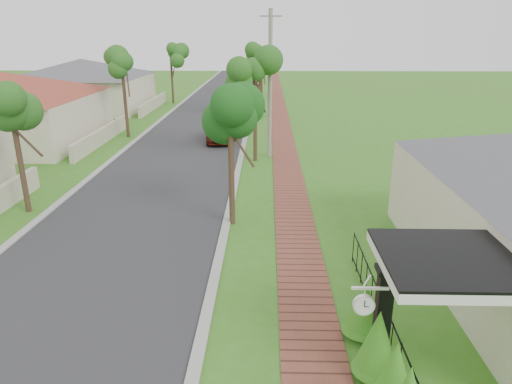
% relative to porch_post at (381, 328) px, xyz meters
% --- Properties ---
extents(ground, '(160.00, 160.00, 0.00)m').
position_rel_porch_post_xyz_m(ground, '(-4.55, 1.00, -1.12)').
color(ground, '#39711B').
rests_on(ground, ground).
extents(road, '(7.00, 120.00, 0.02)m').
position_rel_porch_post_xyz_m(road, '(-7.55, 21.00, -1.12)').
color(road, '#28282B').
rests_on(road, ground).
extents(kerb_right, '(0.30, 120.00, 0.10)m').
position_rel_porch_post_xyz_m(kerb_right, '(-3.90, 21.00, -1.12)').
color(kerb_right, '#9E9E99').
rests_on(kerb_right, ground).
extents(kerb_left, '(0.30, 120.00, 0.10)m').
position_rel_porch_post_xyz_m(kerb_left, '(-11.20, 21.00, -1.12)').
color(kerb_left, '#9E9E99').
rests_on(kerb_left, ground).
extents(sidewalk, '(1.50, 120.00, 0.03)m').
position_rel_porch_post_xyz_m(sidewalk, '(-1.30, 21.00, -1.12)').
color(sidewalk, brown).
rests_on(sidewalk, ground).
extents(porch_post, '(0.48, 0.48, 2.52)m').
position_rel_porch_post_xyz_m(porch_post, '(0.00, 0.00, 0.00)').
color(porch_post, black).
rests_on(porch_post, ground).
extents(picket_fence, '(0.03, 8.02, 1.00)m').
position_rel_porch_post_xyz_m(picket_fence, '(0.35, 1.00, -0.59)').
color(picket_fence, black).
rests_on(picket_fence, ground).
extents(street_trees, '(10.70, 37.65, 5.89)m').
position_rel_porch_post_xyz_m(street_trees, '(-7.42, 27.84, 3.42)').
color(street_trees, '#382619').
rests_on(street_trees, ground).
extents(hedge_row, '(0.94, 4.21, 2.02)m').
position_rel_porch_post_xyz_m(hedge_row, '(-0.10, -0.80, -0.26)').
color(hedge_row, '#136114').
rests_on(hedge_row, ground).
extents(far_house_red, '(15.56, 15.56, 4.60)m').
position_rel_porch_post_xyz_m(far_house_red, '(-19.52, 21.00, 1.22)').
color(far_house_red, beige).
rests_on(far_house_red, ground).
extents(far_house_grey, '(15.56, 15.56, 4.60)m').
position_rel_porch_post_xyz_m(far_house_grey, '(-19.52, 35.00, 1.22)').
color(far_house_grey, beige).
rests_on(far_house_grey, ground).
extents(parked_car_red, '(2.15, 4.51, 1.49)m').
position_rel_porch_post_xyz_m(parked_car_red, '(-5.55, 21.90, -0.38)').
color(parked_car_red, '#5A190D').
rests_on(parked_car_red, ground).
extents(parked_car_white, '(2.20, 4.84, 1.54)m').
position_rel_porch_post_xyz_m(parked_car_white, '(-4.15, 32.36, -0.35)').
color(parked_car_white, silver).
rests_on(parked_car_white, ground).
extents(near_tree, '(1.95, 1.95, 5.00)m').
position_rel_porch_post_xyz_m(near_tree, '(-3.68, 8.00, 2.85)').
color(near_tree, '#382619').
rests_on(near_tree, ground).
extents(utility_pole, '(1.20, 0.24, 8.09)m').
position_rel_porch_post_xyz_m(utility_pole, '(-2.25, 17.92, 2.98)').
color(utility_pole, gray).
rests_on(utility_pole, ground).
extents(station_clock, '(0.71, 0.13, 0.61)m').
position_rel_porch_post_xyz_m(station_clock, '(-0.49, -0.40, 0.83)').
color(station_clock, white).
rests_on(station_clock, ground).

